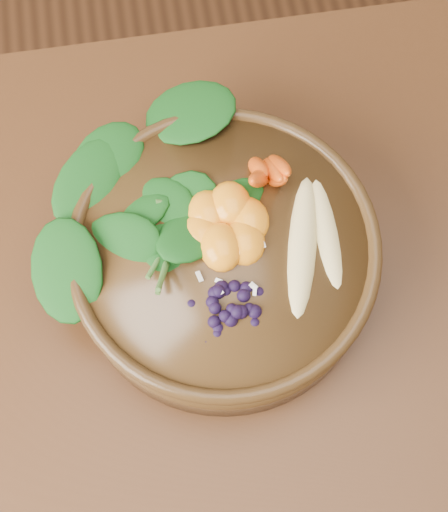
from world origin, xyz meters
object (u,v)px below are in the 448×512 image
at_px(carrot_cluster, 280,148).
at_px(banana_halves, 316,233).
at_px(stoneware_bowl, 224,260).
at_px(kale_heap, 174,177).
at_px(mandarin_cluster, 226,220).
at_px(blueberry_pile, 229,301).

xyz_separation_m(carrot_cluster, banana_halves, (0.02, -0.08, -0.03)).
height_order(stoneware_bowl, kale_heap, kale_heap).
xyz_separation_m(stoneware_bowl, kale_heap, (-0.04, 0.06, 0.06)).
distance_m(mandarin_cluster, blueberry_pile, 0.08).
bearing_deg(blueberry_pile, kale_heap, 104.03).
bearing_deg(mandarin_cluster, blueberry_pile, -97.04).
distance_m(kale_heap, blueberry_pile, 0.13).
relative_size(stoneware_bowl, kale_heap, 1.53).
bearing_deg(kale_heap, blueberry_pile, -75.97).
height_order(carrot_cluster, blueberry_pile, carrot_cluster).
xyz_separation_m(kale_heap, mandarin_cluster, (0.04, -0.05, -0.01)).
distance_m(stoneware_bowl, mandarin_cluster, 0.06).
relative_size(stoneware_bowl, blueberry_pile, 2.16).
bearing_deg(blueberry_pile, stoneware_bowl, 85.09).
xyz_separation_m(kale_heap, blueberry_pile, (0.03, -0.12, -0.00)).
xyz_separation_m(stoneware_bowl, mandarin_cluster, (0.00, 0.02, 0.05)).
relative_size(kale_heap, carrot_cluster, 2.38).
relative_size(stoneware_bowl, banana_halves, 1.81).
relative_size(stoneware_bowl, mandarin_cluster, 3.15).
bearing_deg(kale_heap, carrot_cluster, 2.74).
distance_m(carrot_cluster, banana_halves, 0.08).
distance_m(kale_heap, banana_halves, 0.14).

